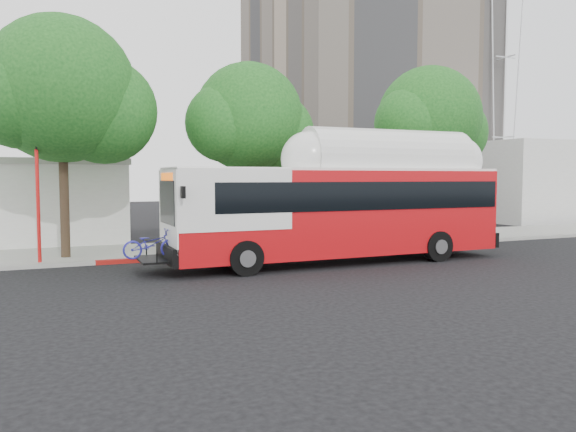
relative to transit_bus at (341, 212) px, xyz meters
name	(u,v)px	position (x,y,z in m)	size (l,w,h in m)	color
ground	(327,267)	(-0.98, -0.71, -1.99)	(120.00, 120.00, 0.00)	black
sidewalk	(265,245)	(-0.98, 5.79, -1.91)	(60.00, 5.00, 0.15)	gray
curb_strip	(286,252)	(-0.98, 3.19, -1.91)	(60.00, 0.30, 0.15)	gray
red_curb_segment	(221,256)	(-3.98, 3.19, -1.91)	(10.00, 0.32, 0.16)	#A01511
street_tree_left	(74,96)	(-9.51, 4.85, 4.62)	(6.67, 5.80, 9.74)	#2D2116
street_tree_mid	(256,122)	(-1.58, 5.35, 3.92)	(5.75, 5.00, 8.62)	#2D2116
street_tree_right	(435,123)	(8.46, 5.15, 4.27)	(6.21, 5.40, 9.18)	#2D2116
apartment_tower	(362,25)	(17.02, 27.29, 15.63)	(18.00, 18.00, 37.00)	gray
horizon_block	(557,181)	(29.02, 15.29, 1.01)	(20.00, 12.00, 6.00)	silver
transit_bus	(341,212)	(0.00, 0.00, 0.00)	(14.42, 3.19, 4.25)	red
signal_pole	(38,203)	(-10.93, 3.64, 0.41)	(0.13, 0.44, 4.67)	red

